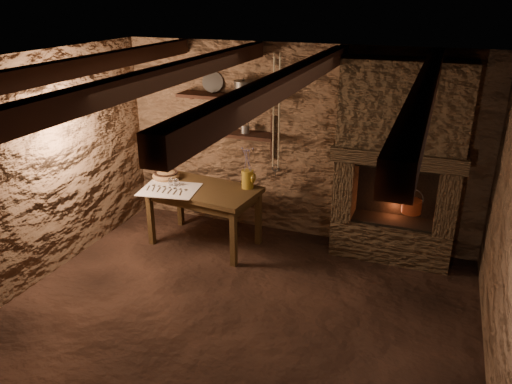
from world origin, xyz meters
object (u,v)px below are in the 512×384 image
at_px(stoneware_jug, 248,171).
at_px(iron_stockpot, 243,89).
at_px(wooden_bowl, 166,176).
at_px(red_pot, 412,206).
at_px(work_table, 204,214).

xyz_separation_m(stoneware_jug, iron_stockpot, (-0.19, 0.36, 0.89)).
bearing_deg(stoneware_jug, iron_stockpot, 134.66).
bearing_deg(wooden_bowl, red_pot, 5.89).
bearing_deg(iron_stockpot, red_pot, -3.30).
bearing_deg(work_table, red_pot, 17.05).
bearing_deg(work_table, iron_stockpot, 67.58).
relative_size(wooden_bowl, red_pot, 0.64).
bearing_deg(red_pot, wooden_bowl, -174.11).
height_order(stoneware_jug, wooden_bowl, stoneware_jug).
relative_size(work_table, iron_stockpot, 6.22).
xyz_separation_m(work_table, stoneware_jug, (0.50, 0.20, 0.56)).
distance_m(stoneware_jug, red_pot, 1.92).
distance_m(work_table, red_pot, 2.45).
xyz_separation_m(work_table, red_pot, (2.39, 0.43, 0.31)).
height_order(iron_stockpot, red_pot, iron_stockpot).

